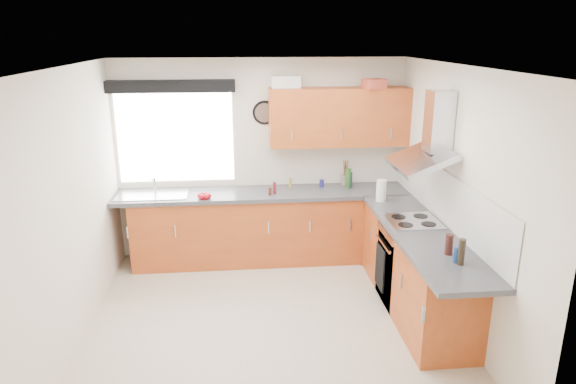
{
  "coord_description": "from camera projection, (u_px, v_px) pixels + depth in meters",
  "views": [
    {
      "loc": [
        -0.27,
        -4.53,
        2.77
      ],
      "look_at": [
        0.25,
        0.85,
        1.1
      ],
      "focal_mm": 32.0,
      "sensor_mm": 36.0,
      "label": 1
    }
  ],
  "objects": [
    {
      "name": "wall_back",
      "position": [
        261.0,
        159.0,
        6.49
      ],
      "size": [
        3.6,
        0.02,
        2.5
      ],
      "primitive_type": "cube",
      "color": "silver",
      "rests_on": "ground_plane"
    },
    {
      "name": "jar_3",
      "position": [
        350.0,
        180.0,
        6.44
      ],
      "size": [
        0.05,
        0.05,
        0.21
      ],
      "primitive_type": "cylinder",
      "color": "navy",
      "rests_on": "worktop_back"
    },
    {
      "name": "upper_cabinets",
      "position": [
        339.0,
        117.0,
        6.25
      ],
      "size": [
        1.7,
        0.35,
        0.7
      ],
      "primitive_type": "cube",
      "color": "#994018",
      "rests_on": "wall_back"
    },
    {
      "name": "jar_1",
      "position": [
        274.0,
        188.0,
        6.21
      ],
      "size": [
        0.04,
        0.04,
        0.14
      ],
      "primitive_type": "cylinder",
      "color": "maroon",
      "rests_on": "worktop_back"
    },
    {
      "name": "sink",
      "position": [
        152.0,
        192.0,
        6.17
      ],
      "size": [
        0.84,
        0.46,
        0.1
      ],
      "primitive_type": null,
      "color": "silver",
      "rests_on": "worktop_back"
    },
    {
      "name": "window_blind",
      "position": [
        171.0,
        86.0,
        6.02
      ],
      "size": [
        1.5,
        0.18,
        0.14
      ],
      "primitive_type": "cube",
      "color": "black",
      "rests_on": "wall_back"
    },
    {
      "name": "window",
      "position": [
        175.0,
        138.0,
        6.3
      ],
      "size": [
        1.4,
        0.02,
        1.1
      ],
      "primitive_type": "cube",
      "color": "white",
      "rests_on": "wall_back"
    },
    {
      "name": "ground_plane",
      "position": [
        271.0,
        322.0,
        5.15
      ],
      "size": [
        3.6,
        3.6,
        0.0
      ],
      "primitive_type": "plane",
      "color": "beige"
    },
    {
      "name": "wall_right",
      "position": [
        456.0,
        199.0,
        4.94
      ],
      "size": [
        0.02,
        3.6,
        2.5
      ],
      "primitive_type": "cube",
      "color": "silver",
      "rests_on": "ground_plane"
    },
    {
      "name": "storage_box",
      "position": [
        374.0,
        84.0,
        6.06
      ],
      "size": [
        0.29,
        0.27,
        0.11
      ],
      "primitive_type": "cube",
      "rotation": [
        0.0,
        0.0,
        0.33
      ],
      "color": "#BF4530",
      "rests_on": "upper_cabinets"
    },
    {
      "name": "kitchen_roll",
      "position": [
        381.0,
        190.0,
        5.93
      ],
      "size": [
        0.12,
        0.12,
        0.25
      ],
      "primitive_type": "cylinder",
      "rotation": [
        0.0,
        0.0,
        -0.07
      ],
      "color": "white",
      "rests_on": "worktop_right"
    },
    {
      "name": "base_cab_right",
      "position": [
        416.0,
        270.0,
        5.3
      ],
      "size": [
        0.58,
        2.1,
        0.86
      ],
      "primitive_type": "cube",
      "color": "#994018",
      "rests_on": "ground_plane"
    },
    {
      "name": "jar_0",
      "position": [
        322.0,
        183.0,
        6.49
      ],
      "size": [
        0.06,
        0.06,
        0.1
      ],
      "primitive_type": "cylinder",
      "color": "navy",
      "rests_on": "worktop_back"
    },
    {
      "name": "worktop_back",
      "position": [
        263.0,
        194.0,
        6.31
      ],
      "size": [
        3.6,
        0.62,
        0.05
      ],
      "primitive_type": "cube",
      "color": "#38383C",
      "rests_on": "base_cab_back"
    },
    {
      "name": "extractor_hood",
      "position": [
        429.0,
        140.0,
        5.06
      ],
      "size": [
        0.52,
        0.78,
        0.66
      ],
      "primitive_type": null,
      "color": "silver",
      "rests_on": "wall_right"
    },
    {
      "name": "bottle_2",
      "position": [
        462.0,
        252.0,
        4.29
      ],
      "size": [
        0.06,
        0.06,
        0.23
      ],
      "primitive_type": "cylinder",
      "color": "black",
      "rests_on": "worktop_right"
    },
    {
      "name": "wall_clock",
      "position": [
        265.0,
        113.0,
        6.3
      ],
      "size": [
        0.3,
        0.04,
        0.3
      ],
      "primitive_type": "cylinder",
      "rotation": [
        1.57,
        0.0,
        0.0
      ],
      "color": "black",
      "rests_on": "wall_back"
    },
    {
      "name": "jar_5",
      "position": [
        290.0,
        183.0,
        6.46
      ],
      "size": [
        0.04,
        0.04,
        0.13
      ],
      "primitive_type": "cylinder",
      "color": "olive",
      "rests_on": "worktop_back"
    },
    {
      "name": "ceiling",
      "position": [
        269.0,
        67.0,
        4.41
      ],
      "size": [
        3.6,
        3.6,
        0.02
      ],
      "primitive_type": "cube",
      "color": "white",
      "rests_on": "wall_back"
    },
    {
      "name": "utensil_pot",
      "position": [
        345.0,
        180.0,
        6.57
      ],
      "size": [
        0.11,
        0.11,
        0.13
      ],
      "primitive_type": "cylinder",
      "rotation": [
        0.0,
        0.0,
        -0.18
      ],
      "color": "gray",
      "rests_on": "worktop_back"
    },
    {
      "name": "base_cab_corner",
      "position": [
        380.0,
        224.0,
        6.59
      ],
      "size": [
        0.6,
        0.6,
        0.86
      ],
      "primitive_type": "cube",
      "color": "#994018",
      "rests_on": "ground_plane"
    },
    {
      "name": "tomato_cluster",
      "position": [
        204.0,
        196.0,
        6.04
      ],
      "size": [
        0.15,
        0.15,
        0.06
      ],
      "primitive_type": null,
      "rotation": [
        0.0,
        0.0,
        0.11
      ],
      "color": "red",
      "rests_on": "worktop_back"
    },
    {
      "name": "wall_left",
      "position": [
        71.0,
        210.0,
        4.61
      ],
      "size": [
        0.02,
        3.6,
        2.5
      ],
      "primitive_type": "cube",
      "color": "silver",
      "rests_on": "ground_plane"
    },
    {
      "name": "bottle_1",
      "position": [
        457.0,
        255.0,
        4.34
      ],
      "size": [
        0.06,
        0.06,
        0.14
      ],
      "primitive_type": "cylinder",
      "color": "navy",
      "rests_on": "worktop_right"
    },
    {
      "name": "washing_machine",
      "position": [
        222.0,
        232.0,
        6.43
      ],
      "size": [
        0.53,
        0.51,
        0.77
      ],
      "primitive_type": "cube",
      "rotation": [
        0.0,
        0.0,
        -0.01
      ],
      "color": "white",
      "rests_on": "ground_plane"
    },
    {
      "name": "base_cab_back",
      "position": [
        255.0,
        228.0,
        6.45
      ],
      "size": [
        3.0,
        0.58,
        0.86
      ],
      "primitive_type": "cube",
      "color": "#994018",
      "rests_on": "ground_plane"
    },
    {
      "name": "hob_plate",
      "position": [
        413.0,
        221.0,
        5.3
      ],
      "size": [
        0.52,
        0.52,
        0.01
      ],
      "primitive_type": "cube",
      "color": "silver",
      "rests_on": "worktop_right"
    },
    {
      "name": "wall_front",
      "position": [
        289.0,
        300.0,
        3.07
      ],
      "size": [
        3.6,
        0.02,
        2.5
      ],
      "primitive_type": "cube",
      "color": "silver",
      "rests_on": "ground_plane"
    },
    {
      "name": "oven",
      "position": [
        410.0,
        265.0,
        5.45
      ],
      "size": [
        0.56,
        0.58,
        0.85
      ],
      "primitive_type": "cube",
      "color": "black",
      "rests_on": "ground_plane"
    },
    {
      "name": "jar_2",
      "position": [
        270.0,
        191.0,
        6.17
      ],
      "size": [
        0.04,
        0.04,
        0.09
      ],
      "primitive_type": "cylinder",
      "color": "#451F18",
      "rests_on": "worktop_back"
    },
    {
      "name": "jar_4",
      "position": [
        348.0,
        179.0,
        6.42
      ],
      "size": [
        0.07,
        0.07,
        0.25
      ],
      "primitive_type": "cylinder",
      "color": "#24521D",
      "rests_on": "worktop_back"
    },
    {
      "name": "casserole",
      "position": [
        285.0,
        81.0,
        6.15
      ],
      "size": [
        0.36,
        0.27,
        0.14
      ],
      "primitive_type": "cube",
      "rotation": [
        0.0,
        0.0,
        0.05
      ],
      "color": "white",
      "rests_on": "upper_cabinets"
    },
    {
      "name": "splashback",
      "position": [
        443.0,
        196.0,
        5.25
      ],
      "size": [
        0.01,
        3.0,
        0.54
      ],
      "primitive_type": "cube",
      "color": "white",
      "rests_on": "wall_right"
    },
    {
      "name": "worktop_right",
      "position": [
        423.0,
        235.0,
        5.02
      ],
      "size": [
        0.62,
        2.42,
        0.05
      ],
      "primitive_type": "cube",
      "color": "#38383C",
      "rests_on": "base_cab_right"
    },
    {
      "name": "bottle_0",
      "position": [
        449.0,
        244.0,
        4.49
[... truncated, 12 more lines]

